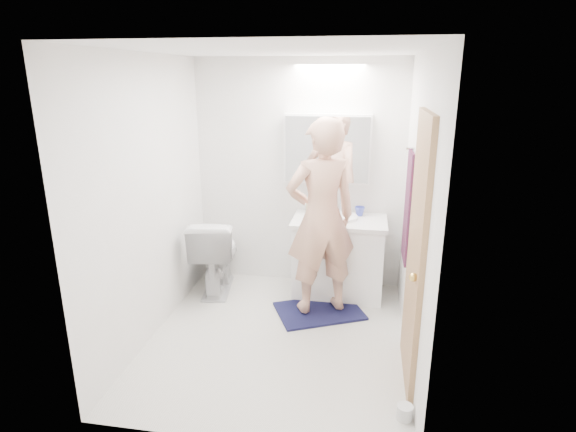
% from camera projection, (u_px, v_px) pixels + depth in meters
% --- Properties ---
extents(floor, '(2.50, 2.50, 0.00)m').
position_uv_depth(floor, '(278.00, 337.00, 4.12)').
color(floor, silver).
rests_on(floor, ground).
extents(ceiling, '(2.50, 2.50, 0.00)m').
position_uv_depth(ceiling, '(276.00, 50.00, 3.42)').
color(ceiling, white).
rests_on(ceiling, floor).
extents(wall_back, '(2.50, 0.00, 2.50)m').
position_uv_depth(wall_back, '(299.00, 175.00, 4.95)').
color(wall_back, white).
rests_on(wall_back, floor).
extents(wall_front, '(2.50, 0.00, 2.50)m').
position_uv_depth(wall_front, '(234.00, 268.00, 2.60)').
color(wall_front, white).
rests_on(wall_front, floor).
extents(wall_left, '(0.00, 2.50, 2.50)m').
position_uv_depth(wall_left, '(149.00, 201.00, 3.95)').
color(wall_left, white).
rests_on(wall_left, floor).
extents(wall_right, '(0.00, 2.50, 2.50)m').
position_uv_depth(wall_right, '(417.00, 213.00, 3.60)').
color(wall_right, white).
rests_on(wall_right, floor).
extents(vanity_cabinet, '(0.90, 0.55, 0.78)m').
position_uv_depth(vanity_cabinet, '(338.00, 259.00, 4.85)').
color(vanity_cabinet, white).
rests_on(vanity_cabinet, floor).
extents(countertop, '(0.95, 0.58, 0.04)m').
position_uv_depth(countertop, '(340.00, 221.00, 4.73)').
color(countertop, white).
rests_on(countertop, vanity_cabinet).
extents(sink_basin, '(0.36, 0.36, 0.03)m').
position_uv_depth(sink_basin, '(340.00, 217.00, 4.75)').
color(sink_basin, white).
rests_on(sink_basin, countertop).
extents(faucet, '(0.02, 0.02, 0.16)m').
position_uv_depth(faucet, '(341.00, 206.00, 4.91)').
color(faucet, silver).
rests_on(faucet, countertop).
extents(medicine_cabinet, '(0.88, 0.14, 0.70)m').
position_uv_depth(medicine_cabinet, '(327.00, 149.00, 4.75)').
color(medicine_cabinet, white).
rests_on(medicine_cabinet, wall_back).
extents(mirror_panel, '(0.84, 0.01, 0.66)m').
position_uv_depth(mirror_panel, '(327.00, 150.00, 4.67)').
color(mirror_panel, silver).
rests_on(mirror_panel, medicine_cabinet).
extents(toilet, '(0.57, 0.86, 0.82)m').
position_uv_depth(toilet, '(216.00, 253.00, 4.94)').
color(toilet, silver).
rests_on(toilet, floor).
extents(bath_rug, '(0.96, 0.84, 0.02)m').
position_uv_depth(bath_rug, '(319.00, 311.00, 4.56)').
color(bath_rug, '#151B42').
rests_on(bath_rug, floor).
extents(person, '(0.79, 0.68, 1.83)m').
position_uv_depth(person, '(321.00, 218.00, 4.28)').
color(person, tan).
rests_on(person, bath_rug).
extents(door, '(0.04, 0.80, 2.00)m').
position_uv_depth(door, '(416.00, 254.00, 3.33)').
color(door, tan).
rests_on(door, wall_right).
extents(door_knob, '(0.06, 0.06, 0.06)m').
position_uv_depth(door_knob, '(413.00, 277.00, 3.07)').
color(door_knob, gold).
rests_on(door_knob, door).
extents(towel, '(0.02, 0.42, 1.00)m').
position_uv_depth(towel, '(407.00, 207.00, 4.15)').
color(towel, '#112037').
rests_on(towel, wall_right).
extents(towel_hook, '(0.07, 0.02, 0.02)m').
position_uv_depth(towel_hook, '(410.00, 148.00, 4.00)').
color(towel_hook, silver).
rests_on(towel_hook, wall_right).
extents(soap_bottle_a, '(0.10, 0.10, 0.23)m').
position_uv_depth(soap_bottle_a, '(310.00, 203.00, 4.88)').
color(soap_bottle_a, '#D1BD87').
rests_on(soap_bottle_a, countertop).
extents(soap_bottle_b, '(0.10, 0.10, 0.18)m').
position_uv_depth(soap_bottle_b, '(321.00, 205.00, 4.90)').
color(soap_bottle_b, '#5372B2').
rests_on(soap_bottle_b, countertop).
extents(toothbrush_cup, '(0.13, 0.13, 0.10)m').
position_uv_depth(toothbrush_cup, '(360.00, 211.00, 4.83)').
color(toothbrush_cup, '#3F4CBF').
rests_on(toothbrush_cup, countertop).
extents(toilet_paper_roll, '(0.11, 0.11, 0.10)m').
position_uv_depth(toilet_paper_roll, '(405.00, 412.00, 3.14)').
color(toilet_paper_roll, silver).
rests_on(toilet_paper_roll, floor).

